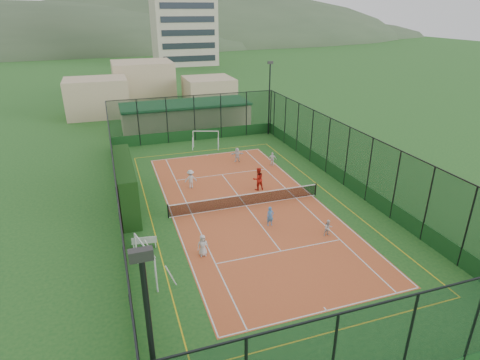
# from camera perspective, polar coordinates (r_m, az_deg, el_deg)

# --- Properties ---
(ground) EXTENTS (300.00, 300.00, 0.00)m
(ground) POSITION_cam_1_polar(r_m,az_deg,el_deg) (29.98, 0.86, -3.70)
(ground) COLOR #1C5320
(ground) RESTS_ON ground
(court_slab) EXTENTS (11.17, 23.97, 0.01)m
(court_slab) POSITION_cam_1_polar(r_m,az_deg,el_deg) (29.98, 0.86, -3.69)
(court_slab) COLOR #C24C2B
(court_slab) RESTS_ON ground
(tennis_net) EXTENTS (11.67, 0.12, 1.06)m
(tennis_net) POSITION_cam_1_polar(r_m,az_deg,el_deg) (29.74, 0.86, -2.79)
(tennis_net) COLOR black
(tennis_net) RESTS_ON ground
(perimeter_fence) EXTENTS (18.12, 34.12, 5.00)m
(perimeter_fence) POSITION_cam_1_polar(r_m,az_deg,el_deg) (28.93, 0.89, 0.72)
(perimeter_fence) COLOR #11331C
(perimeter_fence) RESTS_ON ground
(floodlight_ne) EXTENTS (0.60, 0.26, 8.25)m
(floodlight_ne) POSITION_cam_1_polar(r_m,az_deg,el_deg) (46.28, 4.19, 11.44)
(floodlight_ne) COLOR black
(floodlight_ne) RESTS_ON ground
(clubhouse) EXTENTS (15.20, 7.20, 3.15)m
(clubhouse) POSITION_cam_1_polar(r_m,az_deg,el_deg) (49.49, -7.72, 9.04)
(clubhouse) COLOR tan
(clubhouse) RESTS_ON ground
(apartment_tower) EXTENTS (15.00, 12.00, 30.00)m
(apartment_tower) POSITION_cam_1_polar(r_m,az_deg,el_deg) (109.19, -8.24, 23.86)
(apartment_tower) COLOR beige
(apartment_tower) RESTS_ON ground
(distant_hills) EXTENTS (200.00, 60.00, 24.00)m
(distant_hills) POSITION_cam_1_polar(r_m,az_deg,el_deg) (175.92, -16.44, 18.02)
(distant_hills) COLOR #384C33
(distant_hills) RESTS_ON ground
(hedge_left) EXTENTS (1.21, 8.09, 3.54)m
(hedge_left) POSITION_cam_1_polar(r_m,az_deg,el_deg) (30.39, -15.88, -0.57)
(hedge_left) COLOR black
(hedge_left) RESTS_ON ground
(white_bench) EXTENTS (1.55, 0.63, 0.85)m
(white_bench) POSITION_cam_1_polar(r_m,az_deg,el_deg) (25.55, -13.47, -8.50)
(white_bench) COLOR white
(white_bench) RESTS_ON ground
(futsal_goal_near) EXTENTS (3.21, 1.62, 1.99)m
(futsal_goal_near) POSITION_cam_1_polar(r_m,az_deg,el_deg) (22.68, -13.28, -11.24)
(futsal_goal_near) COLOR white
(futsal_goal_near) RESTS_ON ground
(futsal_goal_far) EXTENTS (2.85, 1.64, 1.77)m
(futsal_goal_far) POSITION_cam_1_polar(r_m,az_deg,el_deg) (42.45, -4.88, 5.79)
(futsal_goal_far) COLOR white
(futsal_goal_far) RESTS_ON ground
(child_near_left) EXTENTS (0.70, 0.48, 1.36)m
(child_near_left) POSITION_cam_1_polar(r_m,az_deg,el_deg) (24.09, -5.31, -9.25)
(child_near_left) COLOR silver
(child_near_left) RESTS_ON court_slab
(child_near_mid) EXTENTS (0.50, 0.34, 1.36)m
(child_near_mid) POSITION_cam_1_polar(r_m,az_deg,el_deg) (27.17, 4.32, -5.16)
(child_near_mid) COLOR #4683C7
(child_near_mid) RESTS_ON court_slab
(child_near_right) EXTENTS (0.57, 0.46, 1.13)m
(child_near_right) POSITION_cam_1_polar(r_m,az_deg,el_deg) (26.59, 12.44, -6.67)
(child_near_right) COLOR silver
(child_near_right) RESTS_ON court_slab
(child_far_left) EXTENTS (1.01, 0.59, 1.56)m
(child_far_left) POSITION_cam_1_polar(r_m,az_deg,el_deg) (32.83, -7.03, 0.14)
(child_far_left) COLOR silver
(child_far_left) RESTS_ON court_slab
(child_far_right) EXTENTS (0.81, 0.55, 1.28)m
(child_far_right) POSITION_cam_1_polar(r_m,az_deg,el_deg) (37.45, 4.63, 3.00)
(child_far_right) COLOR white
(child_far_right) RESTS_ON court_slab
(child_far_back) EXTENTS (1.34, 0.65, 1.38)m
(child_far_back) POSITION_cam_1_polar(r_m,az_deg,el_deg) (38.29, -0.41, 3.62)
(child_far_back) COLOR white
(child_far_back) RESTS_ON court_slab
(coach) EXTENTS (0.99, 0.81, 1.88)m
(coach) POSITION_cam_1_polar(r_m,az_deg,el_deg) (32.23, 2.58, 0.16)
(coach) COLOR red
(coach) RESTS_ON court_slab
(tennis_balls) EXTENTS (5.01, 1.33, 0.07)m
(tennis_balls) POSITION_cam_1_polar(r_m,az_deg,el_deg) (30.83, -1.36, -2.81)
(tennis_balls) COLOR #CCE033
(tennis_balls) RESTS_ON court_slab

